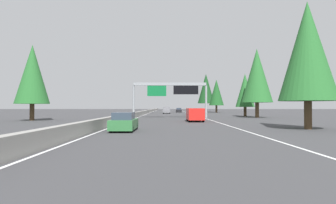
{
  "coord_description": "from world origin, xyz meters",
  "views": [
    {
      "loc": [
        -1.3,
        -5.42,
        1.92
      ],
      "look_at": [
        59.17,
        -5.57,
        2.86
      ],
      "focal_mm": 30.9,
      "sensor_mm": 36.0,
      "label": 1
    }
  ],
  "objects_px": {
    "pickup_mid_left": "(167,110)",
    "conifer_right_mid": "(245,90)",
    "conifer_right_distant": "(206,89)",
    "conifer_right_near": "(257,76)",
    "sedan_far_right": "(179,110)",
    "minivan_near_center": "(195,114)",
    "conifer_left_near": "(32,74)",
    "sedan_far_left": "(124,122)",
    "conifer_right_far": "(216,93)",
    "conifer_right_foreground": "(308,51)",
    "sign_gantry_overhead": "(171,90)"
  },
  "relations": [
    {
      "from": "sedan_far_right",
      "to": "conifer_right_near",
      "type": "bearing_deg",
      "value": -165.14
    },
    {
      "from": "conifer_right_distant",
      "to": "conifer_right_near",
      "type": "bearing_deg",
      "value": -179.03
    },
    {
      "from": "pickup_mid_left",
      "to": "conifer_right_far",
      "type": "relative_size",
      "value": 0.54
    },
    {
      "from": "sign_gantry_overhead",
      "to": "conifer_right_far",
      "type": "distance_m",
      "value": 43.68
    },
    {
      "from": "sedan_far_right",
      "to": "conifer_right_mid",
      "type": "distance_m",
      "value": 39.98
    },
    {
      "from": "conifer_right_far",
      "to": "conifer_left_near",
      "type": "height_order",
      "value": "conifer_left_near"
    },
    {
      "from": "sign_gantry_overhead",
      "to": "pickup_mid_left",
      "type": "height_order",
      "value": "sign_gantry_overhead"
    },
    {
      "from": "conifer_right_foreground",
      "to": "conifer_right_mid",
      "type": "xyz_separation_m",
      "value": [
        31.88,
        -3.28,
        -1.55
      ]
    },
    {
      "from": "conifer_right_foreground",
      "to": "minivan_near_center",
      "type": "bearing_deg",
      "value": 33.39
    },
    {
      "from": "conifer_right_mid",
      "to": "conifer_right_distant",
      "type": "distance_m",
      "value": 52.15
    },
    {
      "from": "sedan_far_left",
      "to": "conifer_right_mid",
      "type": "bearing_deg",
      "value": -29.08
    },
    {
      "from": "conifer_right_far",
      "to": "sedan_far_left",
      "type": "bearing_deg",
      "value": 164.41
    },
    {
      "from": "pickup_mid_left",
      "to": "sedan_far_right",
      "type": "xyz_separation_m",
      "value": [
        14.1,
        -3.95,
        -0.23
      ]
    },
    {
      "from": "conifer_right_foreground",
      "to": "conifer_right_near",
      "type": "xyz_separation_m",
      "value": [
        25.5,
        -3.63,
        0.64
      ]
    },
    {
      "from": "pickup_mid_left",
      "to": "sign_gantry_overhead",
      "type": "bearing_deg",
      "value": -178.49
    },
    {
      "from": "conifer_right_mid",
      "to": "conifer_right_distant",
      "type": "xyz_separation_m",
      "value": [
        52.03,
        0.64,
        3.58
      ]
    },
    {
      "from": "minivan_near_center",
      "to": "conifer_right_foreground",
      "type": "xyz_separation_m",
      "value": [
        -12.67,
        -8.35,
        5.67
      ]
    },
    {
      "from": "conifer_right_far",
      "to": "conifer_left_near",
      "type": "xyz_separation_m",
      "value": [
        -50.38,
        33.92,
        0.05
      ]
    },
    {
      "from": "pickup_mid_left",
      "to": "conifer_right_near",
      "type": "bearing_deg",
      "value": -152.58
    },
    {
      "from": "conifer_right_near",
      "to": "conifer_right_mid",
      "type": "height_order",
      "value": "conifer_right_near"
    },
    {
      "from": "sign_gantry_overhead",
      "to": "conifer_right_foreground",
      "type": "height_order",
      "value": "conifer_right_foreground"
    },
    {
      "from": "minivan_near_center",
      "to": "conifer_right_far",
      "type": "bearing_deg",
      "value": -12.55
    },
    {
      "from": "pickup_mid_left",
      "to": "conifer_left_near",
      "type": "xyz_separation_m",
      "value": [
        -40.57,
        18.37,
        5.42
      ]
    },
    {
      "from": "conifer_right_mid",
      "to": "sedan_far_left",
      "type": "bearing_deg",
      "value": 150.92
    },
    {
      "from": "sedan_far_left",
      "to": "minivan_near_center",
      "type": "bearing_deg",
      "value": -26.06
    },
    {
      "from": "conifer_right_near",
      "to": "conifer_right_mid",
      "type": "xyz_separation_m",
      "value": [
        6.38,
        0.35,
        -2.2
      ]
    },
    {
      "from": "minivan_near_center",
      "to": "conifer_left_near",
      "type": "relative_size",
      "value": 0.48
    },
    {
      "from": "conifer_right_distant",
      "to": "minivan_near_center",
      "type": "bearing_deg",
      "value": 171.23
    },
    {
      "from": "conifer_right_mid",
      "to": "conifer_right_distant",
      "type": "relative_size",
      "value": 0.59
    },
    {
      "from": "pickup_mid_left",
      "to": "conifer_right_foreground",
      "type": "height_order",
      "value": "conifer_right_foreground"
    },
    {
      "from": "conifer_right_near",
      "to": "conifer_right_distant",
      "type": "bearing_deg",
      "value": 0.97
    },
    {
      "from": "sedan_far_left",
      "to": "sedan_far_right",
      "type": "height_order",
      "value": "same"
    },
    {
      "from": "pickup_mid_left",
      "to": "conifer_right_mid",
      "type": "height_order",
      "value": "conifer_right_mid"
    },
    {
      "from": "pickup_mid_left",
      "to": "conifer_right_mid",
      "type": "relative_size",
      "value": 0.67
    },
    {
      "from": "pickup_mid_left",
      "to": "conifer_right_near",
      "type": "height_order",
      "value": "conifer_right_near"
    },
    {
      "from": "conifer_right_foreground",
      "to": "conifer_right_mid",
      "type": "distance_m",
      "value": 32.09
    },
    {
      "from": "sign_gantry_overhead",
      "to": "pickup_mid_left",
      "type": "relative_size",
      "value": 2.26
    },
    {
      "from": "pickup_mid_left",
      "to": "minivan_near_center",
      "type": "bearing_deg",
      "value": -175.02
    },
    {
      "from": "sedan_far_right",
      "to": "conifer_right_far",
      "type": "xyz_separation_m",
      "value": [
        -4.28,
        -11.61,
        5.6
      ]
    },
    {
      "from": "conifer_right_distant",
      "to": "conifer_left_near",
      "type": "xyz_separation_m",
      "value": [
        -68.63,
        33.12,
        -2.3
      ]
    },
    {
      "from": "minivan_near_center",
      "to": "pickup_mid_left",
      "type": "bearing_deg",
      "value": 4.98
    },
    {
      "from": "conifer_right_distant",
      "to": "conifer_left_near",
      "type": "bearing_deg",
      "value": 154.24
    },
    {
      "from": "sedan_far_right",
      "to": "conifer_right_distant",
      "type": "bearing_deg",
      "value": -37.73
    },
    {
      "from": "sedan_far_right",
      "to": "conifer_left_near",
      "type": "xyz_separation_m",
      "value": [
        -54.67,
        22.32,
        5.66
      ]
    },
    {
      "from": "conifer_right_near",
      "to": "conifer_right_far",
      "type": "distance_m",
      "value": 40.17
    },
    {
      "from": "conifer_right_far",
      "to": "sedan_far_right",
      "type": "bearing_deg",
      "value": 69.75
    },
    {
      "from": "sedan_far_right",
      "to": "conifer_right_distant",
      "type": "distance_m",
      "value": 19.37
    },
    {
      "from": "conifer_right_near",
      "to": "conifer_right_far",
      "type": "bearing_deg",
      "value": 0.27
    },
    {
      "from": "sedan_far_left",
      "to": "conifer_right_distant",
      "type": "distance_m",
      "value": 87.7
    },
    {
      "from": "conifer_left_near",
      "to": "conifer_right_mid",
      "type": "bearing_deg",
      "value": -63.81
    }
  ]
}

